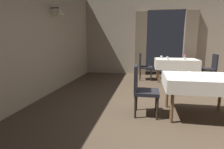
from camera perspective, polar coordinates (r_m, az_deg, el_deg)
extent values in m
plane|color=#4C3D2D|center=(3.67, 21.28, -12.13)|extent=(10.08, 10.08, 0.00)
cube|color=gray|center=(4.15, -26.96, 11.27)|extent=(0.12, 8.40, 3.00)
cylinder|color=black|center=(5.14, -17.40, 19.14)|extent=(0.24, 0.02, 0.02)
cone|color=beige|center=(5.07, -16.07, 18.18)|extent=(0.26, 0.26, 0.18)
cube|color=gray|center=(7.62, 1.11, 11.63)|extent=(2.50, 0.12, 3.00)
cube|color=gray|center=(7.98, 30.45, 10.15)|extent=(2.50, 0.12, 3.00)
cube|color=gray|center=(7.68, 16.67, 20.58)|extent=(1.40, 0.12, 0.50)
cube|color=#70604C|center=(7.39, 8.94, 9.36)|extent=(0.44, 0.14, 2.44)
cube|color=#70604C|center=(7.56, 23.18, 8.67)|extent=(0.44, 0.14, 2.44)
cylinder|color=brown|center=(3.23, 18.19, -8.27)|extent=(0.06, 0.06, 0.71)
cylinder|color=brown|center=(3.93, 16.80, -4.82)|extent=(0.06, 0.06, 0.71)
cylinder|color=brown|center=(4.17, 30.58, -5.01)|extent=(0.06, 0.06, 0.71)
cube|color=brown|center=(3.59, 25.66, -0.81)|extent=(1.16, 0.90, 0.03)
cube|color=silver|center=(3.59, 25.68, -0.50)|extent=(1.22, 0.96, 0.01)
cube|color=silver|center=(3.16, 27.75, -4.09)|extent=(1.22, 0.02, 0.23)
cube|color=silver|center=(4.07, 23.84, -0.71)|extent=(1.22, 0.02, 0.23)
cube|color=silver|center=(3.50, 15.89, -1.93)|extent=(0.02, 0.96, 0.23)
cylinder|color=brown|center=(6.15, 14.33, 0.81)|extent=(0.06, 0.06, 0.71)
cylinder|color=brown|center=(6.33, 24.64, 0.44)|extent=(0.06, 0.06, 0.71)
cylinder|color=brown|center=(6.83, 13.97, 1.79)|extent=(0.06, 0.06, 0.71)
cylinder|color=brown|center=(7.00, 23.30, 1.43)|extent=(0.06, 0.06, 0.71)
cube|color=brown|center=(6.51, 19.30, 4.36)|extent=(1.30, 0.85, 0.03)
cube|color=silver|center=(6.50, 19.31, 4.53)|extent=(1.36, 0.91, 0.01)
cube|color=silver|center=(6.08, 19.86, 2.62)|extent=(1.36, 0.02, 0.32)
cube|color=silver|center=(6.97, 18.68, 3.65)|extent=(1.36, 0.02, 0.32)
cube|color=silver|center=(6.45, 13.26, 3.41)|extent=(0.02, 0.91, 0.32)
cube|color=silver|center=(6.66, 25.01, 2.91)|extent=(0.02, 0.91, 0.32)
cylinder|color=black|center=(3.69, 13.55, -8.05)|extent=(0.04, 0.04, 0.42)
cylinder|color=black|center=(3.33, 13.89, -10.13)|extent=(0.04, 0.04, 0.42)
cylinder|color=black|center=(3.68, 7.59, -7.86)|extent=(0.04, 0.04, 0.42)
cylinder|color=black|center=(3.33, 7.24, -9.92)|extent=(0.04, 0.04, 0.42)
cube|color=black|center=(3.43, 10.70, -5.41)|extent=(0.44, 0.44, 0.06)
cube|color=black|center=(3.38, 7.45, -1.13)|extent=(0.05, 0.42, 0.48)
cylinder|color=black|center=(6.53, 26.24, -0.70)|extent=(0.04, 0.04, 0.42)
cylinder|color=black|center=(6.89, 25.41, -0.08)|extent=(0.04, 0.04, 0.42)
cylinder|color=black|center=(6.65, 29.39, -0.79)|extent=(0.04, 0.04, 0.42)
cylinder|color=black|center=(7.00, 28.41, -0.19)|extent=(0.04, 0.04, 0.42)
cube|color=black|center=(6.73, 27.53, 1.45)|extent=(0.44, 0.44, 0.06)
cube|color=black|center=(6.76, 29.33, 3.51)|extent=(0.05, 0.42, 0.48)
cylinder|color=black|center=(6.73, 12.01, 0.48)|extent=(0.04, 0.04, 0.42)
cylinder|color=black|center=(6.35, 12.10, -0.12)|extent=(0.04, 0.04, 0.42)
cylinder|color=black|center=(6.73, 8.78, 0.59)|extent=(0.04, 0.04, 0.42)
cylinder|color=black|center=(6.35, 8.67, 0.00)|extent=(0.04, 0.04, 0.42)
cube|color=black|center=(6.50, 10.46, 2.20)|extent=(0.44, 0.44, 0.06)
cube|color=black|center=(6.47, 8.76, 4.49)|extent=(0.05, 0.42, 0.48)
cylinder|color=white|center=(3.46, 21.41, -0.38)|extent=(0.19, 0.19, 0.01)
cylinder|color=white|center=(3.68, 25.01, -0.03)|extent=(0.20, 0.20, 0.01)
cylinder|color=white|center=(3.79, 29.77, -0.14)|extent=(0.23, 0.23, 0.01)
cylinder|color=white|center=(3.82, 20.54, 0.66)|extent=(0.19, 0.19, 0.01)
cylinder|color=silver|center=(6.26, 21.67, 4.71)|extent=(0.06, 0.06, 0.11)
sphere|color=#D84C8C|center=(6.25, 21.72, 5.49)|extent=(0.07, 0.07, 0.07)
cylinder|color=silver|center=(6.61, 15.12, 5.30)|extent=(0.07, 0.07, 0.09)
cylinder|color=white|center=(6.38, 18.98, 4.54)|extent=(0.20, 0.20, 0.01)
cylinder|color=silver|center=(6.20, 16.85, 4.93)|extent=(0.07, 0.07, 0.11)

